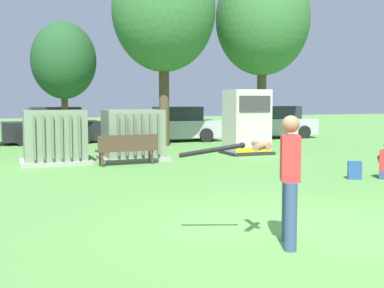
{
  "coord_description": "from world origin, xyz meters",
  "views": [
    {
      "loc": [
        -3.85,
        -6.3,
        1.95
      ],
      "look_at": [
        -0.14,
        3.5,
        1.0
      ],
      "focal_mm": 46.14,
      "sensor_mm": 36.0,
      "label": 1
    }
  ],
  "objects_px": {
    "transformer_mid_west": "(133,136)",
    "parked_car_rightmost": "(274,123)",
    "backpack": "(355,170)",
    "parked_car_right_of_center": "(175,125)",
    "generator_enclosure": "(247,122)",
    "park_bench": "(127,147)",
    "transformer_west": "(55,138)",
    "parked_car_left_of_center": "(52,126)",
    "batter": "(285,173)"
  },
  "relations": [
    {
      "from": "backpack",
      "to": "parked_car_left_of_center",
      "type": "height_order",
      "value": "parked_car_left_of_center"
    },
    {
      "from": "transformer_west",
      "to": "transformer_mid_west",
      "type": "distance_m",
      "value": 2.44
    },
    {
      "from": "generator_enclosure",
      "to": "parked_car_left_of_center",
      "type": "xyz_separation_m",
      "value": [
        -6.12,
        7.01,
        -0.38
      ]
    },
    {
      "from": "transformer_mid_west",
      "to": "parked_car_left_of_center",
      "type": "height_order",
      "value": "same"
    },
    {
      "from": "park_bench",
      "to": "backpack",
      "type": "height_order",
      "value": "park_bench"
    },
    {
      "from": "transformer_mid_west",
      "to": "parked_car_right_of_center",
      "type": "xyz_separation_m",
      "value": [
        3.58,
        6.31,
        -0.04
      ]
    },
    {
      "from": "backpack",
      "to": "parked_car_rightmost",
      "type": "relative_size",
      "value": 0.1
    },
    {
      "from": "transformer_mid_west",
      "to": "parked_car_left_of_center",
      "type": "relative_size",
      "value": 0.49
    },
    {
      "from": "transformer_mid_west",
      "to": "batter",
      "type": "distance_m",
      "value": 9.94
    },
    {
      "from": "transformer_mid_west",
      "to": "parked_car_rightmost",
      "type": "bearing_deg",
      "value": 36.17
    },
    {
      "from": "parked_car_left_of_center",
      "to": "parked_car_rightmost",
      "type": "xyz_separation_m",
      "value": [
        10.96,
        -0.64,
        0.0
      ]
    },
    {
      "from": "generator_enclosure",
      "to": "batter",
      "type": "bearing_deg",
      "value": -114.42
    },
    {
      "from": "transformer_mid_west",
      "to": "park_bench",
      "type": "bearing_deg",
      "value": -110.73
    },
    {
      "from": "transformer_west",
      "to": "parked_car_right_of_center",
      "type": "relative_size",
      "value": 0.49
    },
    {
      "from": "transformer_west",
      "to": "parked_car_rightmost",
      "type": "height_order",
      "value": "same"
    },
    {
      "from": "parked_car_left_of_center",
      "to": "parked_car_rightmost",
      "type": "bearing_deg",
      "value": -3.33
    },
    {
      "from": "parked_car_rightmost",
      "to": "backpack",
      "type": "bearing_deg",
      "value": -111.75
    },
    {
      "from": "parked_car_left_of_center",
      "to": "parked_car_rightmost",
      "type": "relative_size",
      "value": 0.98
    },
    {
      "from": "batter",
      "to": "parked_car_right_of_center",
      "type": "bearing_deg",
      "value": 76.27
    },
    {
      "from": "parked_car_right_of_center",
      "to": "transformer_mid_west",
      "type": "bearing_deg",
      "value": -119.57
    },
    {
      "from": "transformer_west",
      "to": "backpack",
      "type": "distance_m",
      "value": 8.74
    },
    {
      "from": "backpack",
      "to": "parked_car_right_of_center",
      "type": "height_order",
      "value": "parked_car_right_of_center"
    },
    {
      "from": "parked_car_left_of_center",
      "to": "transformer_mid_west",
      "type": "bearing_deg",
      "value": -75.52
    },
    {
      "from": "transformer_west",
      "to": "parked_car_right_of_center",
      "type": "bearing_deg",
      "value": 46.47
    },
    {
      "from": "parked_car_rightmost",
      "to": "park_bench",
      "type": "bearing_deg",
      "value": -140.32
    },
    {
      "from": "park_bench",
      "to": "backpack",
      "type": "bearing_deg",
      "value": -43.78
    },
    {
      "from": "transformer_west",
      "to": "parked_car_left_of_center",
      "type": "xyz_separation_m",
      "value": [
        0.56,
        7.3,
        -0.04
      ]
    },
    {
      "from": "park_bench",
      "to": "parked_car_rightmost",
      "type": "bearing_deg",
      "value": 39.68
    },
    {
      "from": "generator_enclosure",
      "to": "parked_car_left_of_center",
      "type": "relative_size",
      "value": 0.54
    },
    {
      "from": "transformer_west",
      "to": "batter",
      "type": "distance_m",
      "value": 10.11
    },
    {
      "from": "transformer_west",
      "to": "generator_enclosure",
      "type": "height_order",
      "value": "generator_enclosure"
    },
    {
      "from": "transformer_mid_west",
      "to": "batter",
      "type": "bearing_deg",
      "value": -92.23
    },
    {
      "from": "transformer_mid_west",
      "to": "backpack",
      "type": "xyz_separation_m",
      "value": [
        4.14,
        -5.74,
        -0.57
      ]
    },
    {
      "from": "parked_car_rightmost",
      "to": "parked_car_left_of_center",
      "type": "bearing_deg",
      "value": 176.67
    },
    {
      "from": "parked_car_right_of_center",
      "to": "transformer_west",
      "type": "bearing_deg",
      "value": -133.53
    },
    {
      "from": "generator_enclosure",
      "to": "park_bench",
      "type": "xyz_separation_m",
      "value": [
        -4.74,
        -1.57,
        -0.6
      ]
    },
    {
      "from": "transformer_mid_west",
      "to": "parked_car_right_of_center",
      "type": "height_order",
      "value": "same"
    },
    {
      "from": "batter",
      "to": "backpack",
      "type": "bearing_deg",
      "value": 42.77
    },
    {
      "from": "parked_car_right_of_center",
      "to": "generator_enclosure",
      "type": "bearing_deg",
      "value": -83.74
    },
    {
      "from": "backpack",
      "to": "parked_car_right_of_center",
      "type": "relative_size",
      "value": 0.1
    },
    {
      "from": "park_bench",
      "to": "parked_car_rightmost",
      "type": "relative_size",
      "value": 0.42
    },
    {
      "from": "parked_car_right_of_center",
      "to": "parked_car_rightmost",
      "type": "height_order",
      "value": "same"
    },
    {
      "from": "transformer_mid_west",
      "to": "generator_enclosure",
      "type": "bearing_deg",
      "value": 3.63
    },
    {
      "from": "transformer_mid_west",
      "to": "parked_car_rightmost",
      "type": "distance_m",
      "value": 11.25
    },
    {
      "from": "backpack",
      "to": "parked_car_rightmost",
      "type": "bearing_deg",
      "value": 68.25
    },
    {
      "from": "parked_car_right_of_center",
      "to": "parked_car_rightmost",
      "type": "relative_size",
      "value": 0.99
    },
    {
      "from": "generator_enclosure",
      "to": "transformer_mid_west",
      "type": "bearing_deg",
      "value": -176.37
    },
    {
      "from": "park_bench",
      "to": "generator_enclosure",
      "type": "bearing_deg",
      "value": 18.36
    },
    {
      "from": "park_bench",
      "to": "parked_car_right_of_center",
      "type": "relative_size",
      "value": 0.42
    },
    {
      "from": "generator_enclosure",
      "to": "park_bench",
      "type": "height_order",
      "value": "generator_enclosure"
    }
  ]
}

